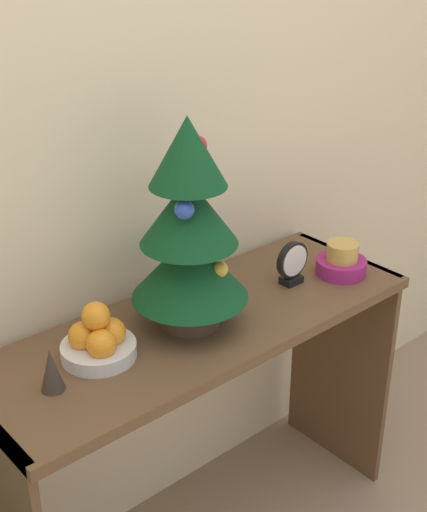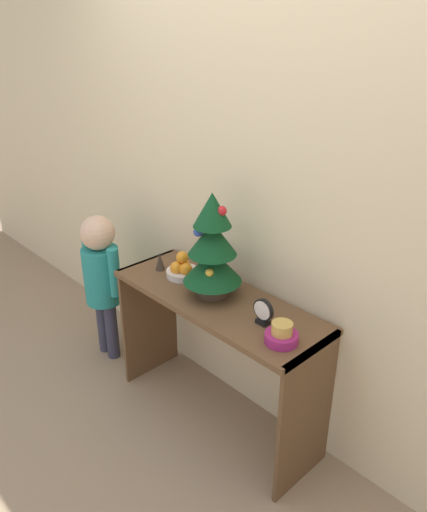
# 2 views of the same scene
# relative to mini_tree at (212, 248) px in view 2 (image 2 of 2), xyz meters

# --- Properties ---
(ground_plane) EXTENTS (12.00, 12.00, 0.00)m
(ground_plane) POSITION_rel_mini_tree_xyz_m (0.03, -0.22, -1.02)
(ground_plane) COLOR #997F60
(back_wall) EXTENTS (7.00, 0.05, 2.50)m
(back_wall) POSITION_rel_mini_tree_xyz_m (0.03, 0.26, 0.23)
(back_wall) COLOR beige
(back_wall) RESTS_ON ground_plane
(console_table) EXTENTS (1.19, 0.43, 0.76)m
(console_table) POSITION_rel_mini_tree_xyz_m (0.03, -0.00, -0.43)
(console_table) COLOR brown
(console_table) RESTS_ON ground_plane
(mini_tree) EXTENTS (0.29, 0.29, 0.53)m
(mini_tree) POSITION_rel_mini_tree_xyz_m (0.00, 0.00, 0.00)
(mini_tree) COLOR #4C3828
(mini_tree) RESTS_ON console_table
(fruit_bowl) EXTENTS (0.18, 0.18, 0.14)m
(fruit_bowl) POSITION_rel_mini_tree_xyz_m (-0.26, 0.02, -0.21)
(fruit_bowl) COLOR silver
(fruit_bowl) RESTS_ON console_table
(singing_bowl) EXTENTS (0.14, 0.14, 0.10)m
(singing_bowl) POSITION_rel_mini_tree_xyz_m (0.50, -0.07, -0.22)
(singing_bowl) COLOR #9E2366
(singing_bowl) RESTS_ON console_table
(desk_clock) EXTENTS (0.11, 0.04, 0.13)m
(desk_clock) POSITION_rel_mini_tree_xyz_m (0.35, -0.02, -0.19)
(desk_clock) COLOR black
(desk_clock) RESTS_ON console_table
(figurine) EXTENTS (0.05, 0.05, 0.10)m
(figurine) POSITION_rel_mini_tree_xyz_m (-0.40, -0.02, -0.21)
(figurine) COLOR #382D23
(figurine) RESTS_ON console_table
(child_figure) EXTENTS (0.35, 0.23, 0.97)m
(child_figure) POSITION_rel_mini_tree_xyz_m (-0.88, -0.11, -0.42)
(child_figure) COLOR #38384C
(child_figure) RESTS_ON ground_plane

